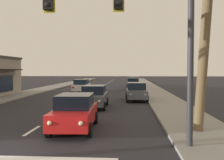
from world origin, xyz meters
name	(u,v)px	position (x,y,z in m)	size (l,w,h in m)	color
sidewalk_right	(158,95)	(7.80, 20.00, 0.07)	(3.20, 110.00, 0.14)	gray
sidewalk_left	(21,94)	(-7.80, 20.00, 0.07)	(3.20, 110.00, 0.14)	gray
lane_markings	(91,96)	(0.46, 19.10, 0.00)	(4.28, 86.52, 0.01)	silver
traffic_signal_mast	(94,11)	(3.27, 0.72, 4.96)	(10.33, 0.41, 6.95)	#2D2D33
sedan_lead_at_stop_bar	(75,112)	(1.96, 3.50, 0.85)	(2.07, 4.50, 1.68)	red
sedan_third_in_queue	(94,96)	(1.91, 10.64, 0.85)	(1.99, 4.47, 1.68)	#4C515B
sedan_oncoming_far	(81,86)	(-1.48, 23.59, 0.85)	(2.03, 4.48, 1.68)	silver
sedan_parked_nearest_kerb	(136,91)	(5.23, 15.37, 0.85)	(2.05, 4.49, 1.68)	#4C515B
sedan_parked_mid_kerb	(133,84)	(5.13, 29.38, 0.85)	(1.98, 4.46, 1.68)	black
sedan_parked_far_kerb	(133,81)	(5.33, 36.65, 0.85)	(2.06, 4.49, 1.68)	navy
palm_right_nearest	(207,14)	(7.95, 3.10, 5.31)	(3.89, 4.00, 7.82)	brown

